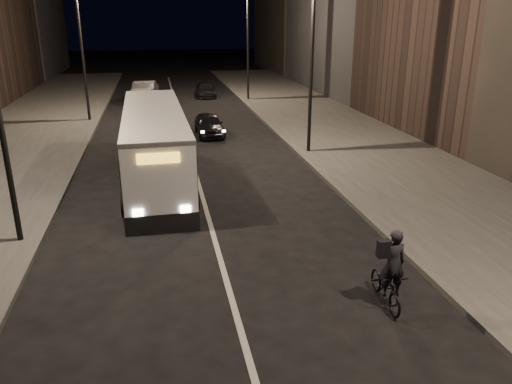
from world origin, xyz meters
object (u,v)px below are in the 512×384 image
car_near (209,124)px  car_mid (146,90)px  streetlight_left_near (0,55)px  cyclist_on_bicycle (388,279)px  car_far (206,90)px  streetlight_right_mid (307,38)px  streetlight_right_far (244,29)px  streetlight_left_far (85,32)px  city_bus (155,143)px

car_near → car_mid: (-3.54, 13.07, 0.16)m
streetlight_left_near → cyclist_on_bicycle: bearing=-30.0°
car_near → car_far: size_ratio=0.93×
streetlight_right_mid → streetlight_right_far: bearing=90.0°
streetlight_left_far → car_near: 9.65m
streetlight_left_near → cyclist_on_bicycle: (8.81, -5.09, -4.71)m
streetlight_right_mid → city_bus: (-6.93, -2.72, -3.79)m
streetlight_right_far → car_far: streetlight_right_far is taller
streetlight_left_far → streetlight_left_near: bearing=-90.0°
streetlight_right_far → car_near: bearing=-109.8°
streetlight_right_mid → car_far: size_ratio=2.11×
city_bus → car_far: (4.23, 21.64, -1.01)m
city_bus → car_mid: bearing=90.5°
streetlight_right_mid → city_bus: size_ratio=0.76×
car_far → streetlight_left_near: bearing=-103.4°
streetlight_right_mid → streetlight_left_far: bearing=136.8°
streetlight_right_far → streetlight_left_near: bearing=-114.0°
car_far → car_near: bearing=-92.1°
streetlight_right_mid → streetlight_left_near: 13.33m
car_near → car_mid: car_mid is taller
streetlight_right_far → cyclist_on_bicycle: bearing=-93.6°
car_mid → car_far: car_mid is taller
city_bus → cyclist_on_bicycle: (5.08, -10.37, -0.92)m
streetlight_left_near → car_far: size_ratio=2.11×
streetlight_right_far → car_far: 6.24m
streetlight_left_near → streetlight_right_mid: bearing=36.9°
city_bus → car_far: size_ratio=2.79×
streetlight_right_far → car_mid: 9.03m
streetlight_left_near → car_mid: (3.15, 25.99, -4.59)m
streetlight_right_far → streetlight_left_near: size_ratio=1.00×
car_mid → cyclist_on_bicycle: bearing=106.5°
streetlight_left_near → streetlight_left_far: 18.00m
streetlight_right_mid → car_mid: bearing=112.7°
streetlight_right_mid → streetlight_right_far: size_ratio=1.00×
streetlight_left_near → car_far: bearing=73.5°
car_near → cyclist_on_bicycle: bearing=-84.2°
streetlight_right_mid → car_near: bearing=128.9°
car_mid → car_far: (4.81, 0.93, -0.21)m
streetlight_right_far → cyclist_on_bicycle: streetlight_right_far is taller
city_bus → cyclist_on_bicycle: bearing=-65.0°
car_far → streetlight_left_far: bearing=-128.6°
streetlight_left_near → cyclist_on_bicycle: streetlight_left_near is taller
streetlight_right_mid → car_mid: streetlight_right_mid is taller
cyclist_on_bicycle → streetlight_left_near: bearing=153.0°
city_bus → streetlight_right_mid: bearing=20.3°
streetlight_left_near → car_mid: streetlight_left_near is taller
streetlight_right_far → city_bus: (-6.93, -18.72, -3.79)m
car_far → streetlight_right_mid: bearing=-78.8°
streetlight_right_mid → streetlight_right_far: 16.00m
streetlight_right_mid → cyclist_on_bicycle: 14.03m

